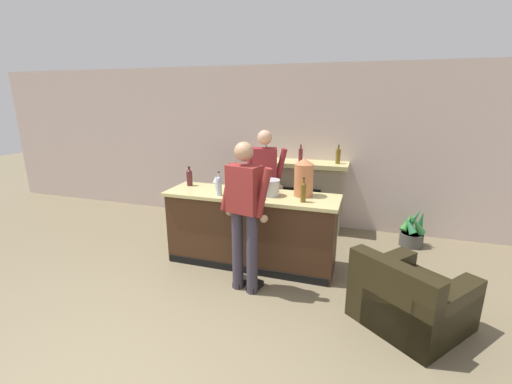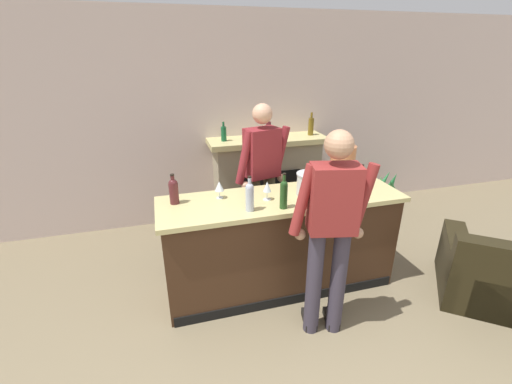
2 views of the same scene
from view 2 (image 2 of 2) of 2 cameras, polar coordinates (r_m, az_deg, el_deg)
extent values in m
cube|color=beige|center=(4.70, -6.01, 11.59)|extent=(12.00, 0.07, 2.75)
cube|color=#3D2516|center=(3.44, 4.14, -8.83)|extent=(2.23, 0.61, 0.95)
cube|color=tan|center=(3.21, 4.39, -1.22)|extent=(2.30, 0.68, 0.04)
cube|color=black|center=(3.45, 5.78, -17.48)|extent=(2.19, 0.01, 0.10)
cube|color=gray|center=(4.82, 1.81, 1.84)|extent=(1.44, 0.44, 1.11)
cube|color=black|center=(4.67, 2.66, -0.73)|extent=(0.79, 0.02, 0.71)
cube|color=tan|center=(4.63, 1.98, 8.58)|extent=(1.60, 0.52, 0.07)
cylinder|color=#16542F|center=(4.46, -5.41, 9.61)|extent=(0.07, 0.07, 0.18)
cylinder|color=#16542F|center=(4.43, -5.46, 11.16)|extent=(0.03, 0.03, 0.06)
cylinder|color=maroon|center=(4.60, 2.07, 10.29)|extent=(0.07, 0.07, 0.21)
cylinder|color=maroon|center=(4.57, 2.10, 12.04)|extent=(0.03, 0.03, 0.07)
cylinder|color=brown|center=(4.82, 9.14, 10.71)|extent=(0.07, 0.07, 0.23)
cylinder|color=brown|center=(4.79, 9.25, 12.51)|extent=(0.03, 0.03, 0.08)
cube|color=black|center=(4.16, 34.77, -11.62)|extent=(1.27, 1.27, 0.41)
cube|color=black|center=(3.78, 36.28, -12.28)|extent=(0.83, 0.71, 0.76)
cube|color=black|center=(4.05, 30.04, -10.25)|extent=(0.72, 0.82, 0.55)
cylinder|color=#494742|center=(5.60, 20.53, -1.61)|extent=(0.34, 0.34, 0.20)
cylinder|color=#332319|center=(5.57, 20.66, -0.74)|extent=(0.31, 0.31, 0.02)
cone|color=#328849|center=(5.56, 21.72, 1.46)|extent=(0.16, 0.25, 0.37)
cone|color=#2E7D42|center=(5.58, 20.49, 1.67)|extent=(0.28, 0.16, 0.37)
cone|color=#388534|center=(5.50, 19.95, 0.96)|extent=(0.27, 0.31, 0.31)
cone|color=#2C7645|center=(5.43, 20.73, 0.50)|extent=(0.27, 0.28, 0.30)
cone|color=#31793B|center=(5.46, 21.79, 0.70)|extent=(0.31, 0.23, 0.33)
cylinder|color=#38323F|center=(3.00, 13.47, -14.39)|extent=(0.13, 0.13, 0.98)
cube|color=black|center=(3.34, 12.39, -19.93)|extent=(0.15, 0.26, 0.07)
cylinder|color=#38323F|center=(2.96, 9.62, -14.70)|extent=(0.13, 0.13, 0.98)
cube|color=black|center=(3.30, 8.82, -20.26)|extent=(0.15, 0.26, 0.07)
cube|color=maroon|center=(2.60, 12.85, -1.15)|extent=(0.40, 0.30, 0.53)
cylinder|color=maroon|center=(2.69, 17.43, -1.16)|extent=(0.20, 0.08, 0.57)
sphere|color=tan|center=(2.84, 16.60, -6.55)|extent=(0.09, 0.09, 0.09)
cylinder|color=maroon|center=(2.57, 7.76, -1.41)|extent=(0.20, 0.08, 0.57)
sphere|color=tan|center=(2.72, 7.36, -7.01)|extent=(0.09, 0.09, 0.09)
sphere|color=tan|center=(2.47, 13.68, 7.70)|extent=(0.21, 0.21, 0.21)
cylinder|color=#4C4B34|center=(3.91, -0.30, -4.37)|extent=(0.13, 0.13, 0.99)
cube|color=black|center=(4.09, 0.22, -10.48)|extent=(0.16, 0.26, 0.07)
cylinder|color=#4C4B34|center=(4.00, 2.16, -3.69)|extent=(0.13, 0.13, 0.99)
cube|color=black|center=(4.18, 2.60, -9.70)|extent=(0.16, 0.26, 0.07)
cube|color=maroon|center=(3.68, 1.02, 6.56)|extent=(0.40, 0.31, 0.53)
cylinder|color=maroon|center=(3.55, -1.98, 5.68)|extent=(0.20, 0.08, 0.57)
sphere|color=#DCA582|center=(3.64, -1.76, 1.08)|extent=(0.09, 0.09, 0.09)
cylinder|color=maroon|center=(3.79, 4.15, 6.72)|extent=(0.20, 0.08, 0.57)
sphere|color=#DCA582|center=(3.87, 4.20, 2.37)|extent=(0.09, 0.09, 0.09)
sphere|color=#DCA582|center=(3.58, 1.07, 12.91)|extent=(0.21, 0.21, 0.21)
cylinder|color=#C47446|center=(3.50, 14.15, 4.22)|extent=(0.24, 0.24, 0.41)
cone|color=#C47446|center=(3.44, 14.53, 8.05)|extent=(0.25, 0.25, 0.07)
cylinder|color=#B29333|center=(3.43, 15.08, 1.34)|extent=(0.02, 0.04, 0.02)
cylinder|color=silver|center=(3.25, 8.85, 1.24)|extent=(0.23, 0.23, 0.20)
cylinder|color=silver|center=(3.22, 8.96, 2.99)|extent=(0.25, 0.25, 0.01)
cylinder|color=#A9B2C3|center=(2.88, -1.06, -1.17)|extent=(0.07, 0.07, 0.22)
sphere|color=#A9B2C3|center=(2.84, -1.07, 0.82)|extent=(0.07, 0.07, 0.07)
cylinder|color=#A9B2C3|center=(2.83, -1.08, 1.61)|extent=(0.03, 0.03, 0.08)
cylinder|color=black|center=(2.81, -1.08, 2.52)|extent=(0.03, 0.03, 0.01)
cylinder|color=brown|center=(3.34, 16.97, 1.19)|extent=(0.06, 0.06, 0.21)
sphere|color=brown|center=(3.31, 17.17, 2.87)|extent=(0.06, 0.06, 0.06)
cylinder|color=brown|center=(3.30, 17.25, 3.54)|extent=(0.03, 0.03, 0.08)
cylinder|color=black|center=(3.28, 17.34, 4.30)|extent=(0.03, 0.03, 0.01)
cylinder|color=#501F21|center=(3.11, -13.52, -0.24)|extent=(0.08, 0.08, 0.19)
sphere|color=#501F21|center=(3.08, -13.68, 1.40)|extent=(0.08, 0.08, 0.08)
cylinder|color=#501F21|center=(3.06, -13.74, 2.04)|extent=(0.03, 0.03, 0.07)
cylinder|color=black|center=(3.05, -13.82, 2.80)|extent=(0.04, 0.04, 0.01)
cylinder|color=#1F421A|center=(2.94, 4.63, -0.71)|extent=(0.07, 0.07, 0.22)
sphere|color=#1F421A|center=(2.90, 4.69, 1.30)|extent=(0.06, 0.06, 0.06)
cylinder|color=#1F421A|center=(2.88, 4.72, 2.10)|extent=(0.03, 0.03, 0.09)
cylinder|color=black|center=(2.86, 4.75, 3.02)|extent=(0.03, 0.03, 0.01)
cylinder|color=#A8B4AB|center=(3.01, 8.37, -0.41)|extent=(0.07, 0.07, 0.21)
sphere|color=#A8B4AB|center=(2.97, 8.48, 1.45)|extent=(0.07, 0.07, 0.07)
cylinder|color=#A8B4AB|center=(2.96, 8.53, 2.19)|extent=(0.03, 0.03, 0.08)
cylinder|color=black|center=(2.94, 8.58, 3.04)|extent=(0.03, 0.03, 0.01)
cylinder|color=silver|center=(3.14, 1.84, -1.24)|extent=(0.07, 0.07, 0.01)
cylinder|color=silver|center=(3.12, 1.85, -0.54)|extent=(0.01, 0.01, 0.08)
cone|color=silver|center=(3.09, 1.87, 0.91)|extent=(0.07, 0.07, 0.09)
cylinder|color=silver|center=(3.18, -6.05, -0.97)|extent=(0.06, 0.06, 0.01)
cylinder|color=silver|center=(3.17, -6.08, -0.34)|extent=(0.01, 0.01, 0.07)
cone|color=silver|center=(3.14, -6.14, 1.00)|extent=(0.08, 0.08, 0.09)
camera|label=1|loc=(2.79, 101.33, -5.81)|focal=24.00mm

